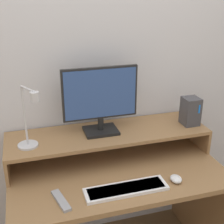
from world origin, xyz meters
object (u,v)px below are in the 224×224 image
at_px(keyboard, 126,189).
at_px(remote_control, 61,201).
at_px(mouse, 176,179).
at_px(desk_lamp, 29,123).
at_px(monitor, 100,99).
at_px(router_dock, 190,111).

bearing_deg(keyboard, remote_control, 178.90).
relative_size(keyboard, mouse, 5.81).
relative_size(desk_lamp, mouse, 4.70).
bearing_deg(desk_lamp, keyboard, -33.61).
xyz_separation_m(monitor, keyboard, (0.03, -0.40, -0.37)).
distance_m(keyboard, remote_control, 0.35).
distance_m(monitor, desk_lamp, 0.44).
bearing_deg(keyboard, mouse, -0.19).
distance_m(desk_lamp, remote_control, 0.44).
xyz_separation_m(mouse, remote_control, (-0.64, 0.01, -0.01)).
distance_m(mouse, remote_control, 0.64).
distance_m(desk_lamp, mouse, 0.86).
bearing_deg(remote_control, keyboard, -1.10).
xyz_separation_m(monitor, router_dock, (0.59, -0.05, -0.13)).
xyz_separation_m(keyboard, mouse, (0.29, -0.00, 0.01)).
height_order(router_dock, keyboard, router_dock).
bearing_deg(monitor, remote_control, -128.34).
bearing_deg(keyboard, desk_lamp, 146.39).
xyz_separation_m(desk_lamp, remote_control, (0.11, -0.30, -0.31)).
distance_m(router_dock, keyboard, 0.70).
relative_size(monitor, mouse, 5.93).
height_order(monitor, keyboard, monitor).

